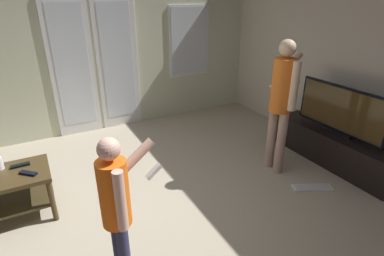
# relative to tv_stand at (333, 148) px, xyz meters

# --- Properties ---
(ground_plane) EXTENTS (6.11, 5.02, 0.02)m
(ground_plane) POSITION_rel_tv_stand_xyz_m (-2.67, 0.08, -0.22)
(ground_plane) COLOR #B4A78F
(wall_back_with_doors) EXTENTS (6.11, 0.09, 2.80)m
(wall_back_with_doors) POSITION_rel_tv_stand_xyz_m (-2.61, 2.55, 1.15)
(wall_back_with_doors) COLOR beige
(wall_back_with_doors) RESTS_ON ground_plane
(wall_right_plain) EXTENTS (0.06, 5.02, 2.77)m
(wall_right_plain) POSITION_rel_tv_stand_xyz_m (0.35, 0.08, 1.18)
(wall_right_plain) COLOR beige
(wall_right_plain) RESTS_ON ground_plane
(tv_stand) EXTENTS (0.41, 1.67, 0.42)m
(tv_stand) POSITION_rel_tv_stand_xyz_m (0.00, 0.00, 0.00)
(tv_stand) COLOR black
(tv_stand) RESTS_ON ground_plane
(flat_screen_tv) EXTENTS (0.08, 1.19, 0.60)m
(flat_screen_tv) POSITION_rel_tv_stand_xyz_m (-0.00, 0.00, 0.51)
(flat_screen_tv) COLOR black
(flat_screen_tv) RESTS_ON tv_stand
(person_adult) EXTENTS (0.56, 0.43, 1.58)m
(person_adult) POSITION_rel_tv_stand_xyz_m (-0.76, 0.24, 0.74)
(person_adult) COLOR tan
(person_adult) RESTS_ON ground_plane
(person_child) EXTENTS (0.50, 0.35, 1.24)m
(person_child) POSITION_rel_tv_stand_xyz_m (-2.90, -0.52, 0.54)
(person_child) COLOR #303151
(person_child) RESTS_ON ground_plane
(loose_keyboard) EXTENTS (0.45, 0.31, 0.02)m
(loose_keyboard) POSITION_rel_tv_stand_xyz_m (-0.67, -0.30, -0.20)
(loose_keyboard) COLOR white
(loose_keyboard) RESTS_ON ground_plane
(tv_remote_black) EXTENTS (0.16, 0.15, 0.02)m
(tv_remote_black) POSITION_rel_tv_stand_xyz_m (-3.43, 0.66, 0.28)
(tv_remote_black) COLOR black
(tv_remote_black) RESTS_ON coffee_table
(dvd_remote_slim) EXTENTS (0.17, 0.05, 0.02)m
(dvd_remote_slim) POSITION_rel_tv_stand_xyz_m (-3.50, 0.85, 0.28)
(dvd_remote_slim) COLOR black
(dvd_remote_slim) RESTS_ON coffee_table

